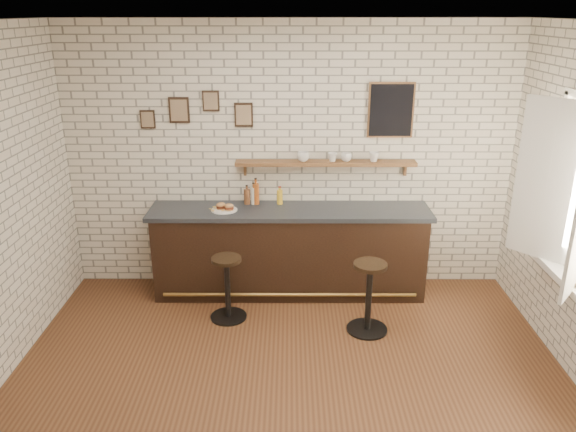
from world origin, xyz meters
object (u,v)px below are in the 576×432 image
object	(u,v)px
bar_stool_right	(369,295)
book_lower	(573,281)
shelf_cup_a	(303,157)
ciabatta_sandwich	(225,206)
bitters_bottle_brown	(247,196)
bar_stool_left	(227,286)
sandwich_plate	(224,210)
condiment_bottle_yellow	(280,197)
bar_counter	(290,251)
bitters_bottle_white	(254,195)
book_upper	(575,281)
shelf_cup_c	(346,157)
shelf_cup_b	(333,157)
shelf_cup_d	(374,157)
bitters_bottle_amber	(256,193)

from	to	relation	value
bar_stool_right	book_lower	xyz separation A→B (m)	(1.59, -0.76, 0.54)
bar_stool_right	shelf_cup_a	distance (m)	1.68
ciabatta_sandwich	bitters_bottle_brown	xyz separation A→B (m)	(0.23, 0.22, 0.04)
bar_stool_left	sandwich_plate	bearing A→B (deg)	97.06
condiment_bottle_yellow	bar_stool_left	xyz separation A→B (m)	(-0.54, -0.78, -0.72)
bar_counter	bar_stool_right	world-z (taller)	bar_counter
bitters_bottle_white	book_upper	distance (m)	3.32
bar_counter	shelf_cup_c	world-z (taller)	shelf_cup_c
bitters_bottle_brown	bar_stool_right	world-z (taller)	bitters_bottle_brown
shelf_cup_c	book_upper	size ratio (longest dim) A/B	0.58
sandwich_plate	condiment_bottle_yellow	distance (m)	0.65
shelf_cup_b	shelf_cup_d	bearing A→B (deg)	-51.34
shelf_cup_b	book_lower	size ratio (longest dim) A/B	0.49
sandwich_plate	bitters_bottle_brown	bearing A→B (deg)	43.22
sandwich_plate	book_upper	world-z (taller)	sandwich_plate
bitters_bottle_brown	bitters_bottle_amber	size ratio (longest dim) A/B	0.73
shelf_cup_c	shelf_cup_d	size ratio (longest dim) A/B	1.07
bitters_bottle_brown	shelf_cup_a	bearing A→B (deg)	2.34
bar_stool_right	shelf_cup_a	world-z (taller)	shelf_cup_a
ciabatta_sandwich	shelf_cup_a	distance (m)	1.02
ciabatta_sandwich	condiment_bottle_yellow	xyz separation A→B (m)	(0.60, 0.22, 0.04)
sandwich_plate	bitters_bottle_white	world-z (taller)	bitters_bottle_white
shelf_cup_a	shelf_cup_c	bearing A→B (deg)	-20.83
bitters_bottle_amber	bar_stool_right	xyz separation A→B (m)	(1.17, -1.02, -0.73)
bitters_bottle_amber	bar_stool_left	size ratio (longest dim) A/B	0.44
shelf_cup_b	book_upper	distance (m)	2.70
book_upper	shelf_cup_c	bearing A→B (deg)	154.78
ciabatta_sandwich	bar_stool_right	xyz separation A→B (m)	(1.50, -0.80, -0.66)
ciabatta_sandwich	shelf_cup_a	xyz separation A→B (m)	(0.86, 0.25, 0.50)
ciabatta_sandwich	bitters_bottle_brown	bearing A→B (deg)	44.37
shelf_cup_d	shelf_cup_b	bearing A→B (deg)	178.64
bar_counter	book_upper	world-z (taller)	bar_counter
bar_counter	bitters_bottle_white	world-z (taller)	bitters_bottle_white
shelf_cup_d	bitters_bottle_brown	bearing A→B (deg)	179.68
book_upper	bar_counter	bearing A→B (deg)	166.57
bar_counter	book_lower	size ratio (longest dim) A/B	14.60
bitters_bottle_white	condiment_bottle_yellow	xyz separation A→B (m)	(0.30, 0.00, -0.01)
shelf_cup_d	sandwich_plate	bearing A→B (deg)	-172.82
bar_counter	bar_stool_right	bearing A→B (deg)	-46.88
sandwich_plate	shelf_cup_a	size ratio (longest dim) A/B	2.09
sandwich_plate	bar_stool_right	xyz separation A→B (m)	(1.51, -0.80, -0.62)
sandwich_plate	book_upper	distance (m)	3.47
bitters_bottle_brown	shelf_cup_d	world-z (taller)	shelf_cup_d
bitters_bottle_amber	shelf_cup_c	world-z (taller)	shelf_cup_c
shelf_cup_b	shelf_cup_c	xyz separation A→B (m)	(0.15, 0.00, -0.00)
ciabatta_sandwich	bitters_bottle_brown	world-z (taller)	bitters_bottle_brown
condiment_bottle_yellow	shelf_cup_a	size ratio (longest dim) A/B	1.55
ciabatta_sandwich	shelf_cup_d	bearing A→B (deg)	8.59
condiment_bottle_yellow	book_lower	size ratio (longest dim) A/B	0.97
bitters_bottle_amber	book_upper	world-z (taller)	bitters_bottle_amber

